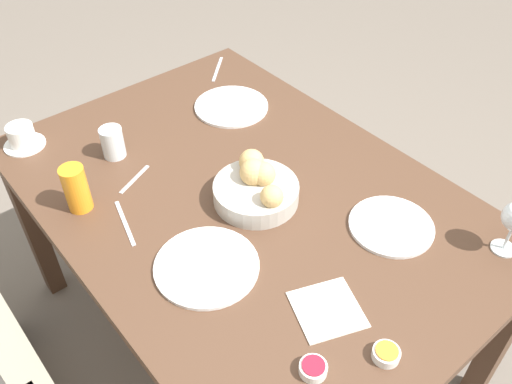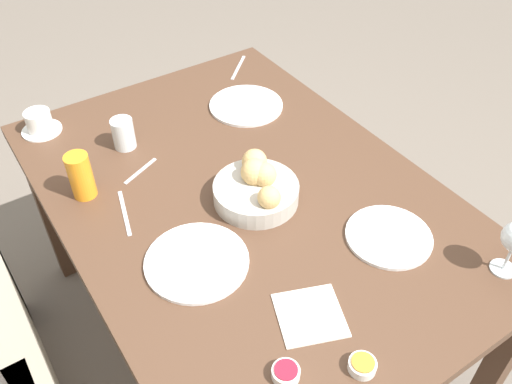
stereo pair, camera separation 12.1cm
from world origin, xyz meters
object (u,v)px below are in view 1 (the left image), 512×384
(water_tumbler, at_px, (113,142))
(jam_bowl_honey, at_px, (386,354))
(plate_far_center, at_px, (207,266))
(plate_near_left, at_px, (391,226))
(knife_silver, at_px, (217,69))
(napkin, at_px, (327,309))
(plate_near_right, at_px, (231,106))
(juice_glass, at_px, (76,189))
(spoon_coffee, at_px, (135,179))
(coffee_cup, at_px, (22,137))
(jam_bowl_berry, at_px, (313,368))
(bread_basket, at_px, (257,187))
(fork_silver, at_px, (125,223))

(water_tumbler, distance_m, jam_bowl_honey, 1.01)
(plate_far_center, bearing_deg, plate_near_left, -113.84)
(knife_silver, xyz_separation_m, napkin, (-1.05, 0.47, 0.00))
(water_tumbler, bearing_deg, napkin, -173.59)
(plate_near_right, bearing_deg, jam_bowl_honey, 160.87)
(juice_glass, height_order, napkin, juice_glass)
(plate_far_center, bearing_deg, spoon_coffee, -4.63)
(coffee_cup, bearing_deg, jam_bowl_honey, -166.28)
(plate_near_left, xyz_separation_m, jam_bowl_berry, (-0.17, 0.46, 0.01))
(bread_basket, xyz_separation_m, napkin, (-0.40, 0.12, -0.04))
(plate_near_right, bearing_deg, plate_far_center, 137.17)
(knife_silver, bearing_deg, plate_near_right, 153.53)
(napkin, bearing_deg, plate_near_left, -76.33)
(napkin, bearing_deg, juice_glass, 22.29)
(juice_glass, bearing_deg, plate_near_right, -78.77)
(plate_far_center, height_order, napkin, plate_far_center)
(jam_bowl_honey, relative_size, knife_silver, 0.43)
(bread_basket, distance_m, napkin, 0.42)
(jam_bowl_honey, height_order, napkin, jam_bowl_honey)
(plate_near_left, xyz_separation_m, fork_silver, (0.47, 0.54, -0.00))
(fork_silver, bearing_deg, jam_bowl_berry, -172.50)
(juice_glass, bearing_deg, water_tumbler, -51.88)
(plate_near_right, xyz_separation_m, plate_far_center, (-0.53, 0.49, 0.00))
(plate_near_left, distance_m, fork_silver, 0.72)
(coffee_cup, relative_size, napkin, 0.66)
(plate_far_center, bearing_deg, napkin, -153.69)
(bread_basket, height_order, plate_near_right, bread_basket)
(plate_near_right, xyz_separation_m, jam_bowl_honey, (-0.98, 0.34, 0.01))
(coffee_cup, xyz_separation_m, jam_bowl_honey, (-1.23, -0.30, -0.02))
(fork_silver, bearing_deg, napkin, -158.27)
(plate_near_right, distance_m, coffee_cup, 0.69)
(juice_glass, bearing_deg, spoon_coffee, -87.68)
(plate_near_right, distance_m, juice_glass, 0.65)
(plate_far_center, relative_size, spoon_coffee, 2.04)
(juice_glass, distance_m, jam_bowl_berry, 0.79)
(plate_far_center, xyz_separation_m, knife_silver, (0.77, -0.61, -0.00))
(plate_near_right, bearing_deg, plate_near_left, 178.06)
(coffee_cup, bearing_deg, plate_near_left, -148.01)
(plate_near_left, relative_size, spoon_coffee, 1.76)
(jam_bowl_berry, bearing_deg, juice_glass, 10.64)
(knife_silver, bearing_deg, plate_far_center, 141.63)
(coffee_cup, relative_size, fork_silver, 0.72)
(water_tumbler, distance_m, knife_silver, 0.61)
(plate_far_center, distance_m, water_tumbler, 0.55)
(plate_near_left, relative_size, fork_silver, 1.27)
(plate_near_left, bearing_deg, plate_near_right, -1.94)
(plate_near_right, distance_m, plate_far_center, 0.72)
(jam_bowl_honey, bearing_deg, fork_silver, 17.70)
(coffee_cup, xyz_separation_m, napkin, (-1.06, -0.29, -0.03))
(jam_bowl_honey, bearing_deg, plate_far_center, 18.39)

